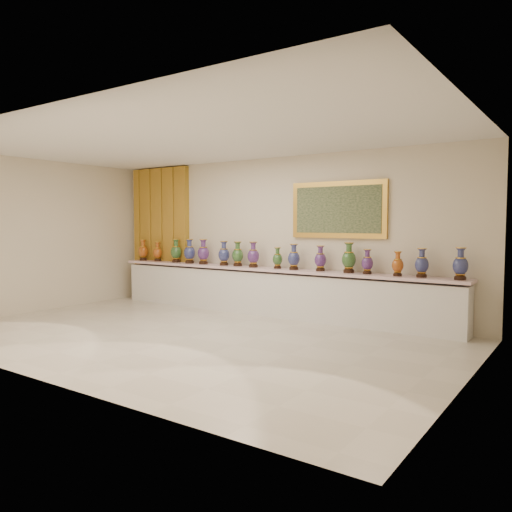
{
  "coord_description": "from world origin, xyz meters",
  "views": [
    {
      "loc": [
        5.13,
        -5.63,
        1.76
      ],
      "look_at": [
        0.09,
        1.7,
        1.16
      ],
      "focal_mm": 35.0,
      "sensor_mm": 36.0,
      "label": 1
    }
  ],
  "objects_px": {
    "vase_2": "(176,252)",
    "counter": "(269,292)",
    "vase_1": "(158,252)",
    "vase_0": "(143,251)"
  },
  "relations": [
    {
      "from": "vase_2",
      "to": "counter",
      "type": "bearing_deg",
      "value": 0.13
    },
    {
      "from": "vase_1",
      "to": "vase_2",
      "type": "relative_size",
      "value": 0.86
    },
    {
      "from": "vase_0",
      "to": "vase_2",
      "type": "relative_size",
      "value": 0.94
    },
    {
      "from": "vase_1",
      "to": "vase_0",
      "type": "bearing_deg",
      "value": -175.29
    },
    {
      "from": "counter",
      "to": "vase_1",
      "type": "xyz_separation_m",
      "value": [
        -2.98,
        0.01,
        0.66
      ]
    },
    {
      "from": "counter",
      "to": "vase_2",
      "type": "relative_size",
      "value": 14.42
    },
    {
      "from": "vase_0",
      "to": "counter",
      "type": "bearing_deg",
      "value": 0.36
    },
    {
      "from": "vase_0",
      "to": "vase_1",
      "type": "distance_m",
      "value": 0.43
    },
    {
      "from": "counter",
      "to": "vase_0",
      "type": "distance_m",
      "value": 3.48
    },
    {
      "from": "vase_0",
      "to": "vase_1",
      "type": "bearing_deg",
      "value": 4.71
    }
  ]
}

